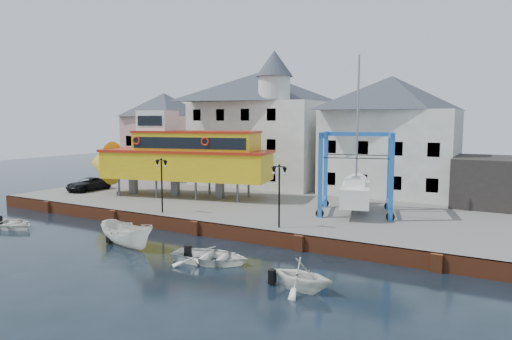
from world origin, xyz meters
The scene contains 16 objects.
ground centered at (0.00, 0.00, 0.00)m, with size 140.00×140.00×0.00m, color black.
hardstanding centered at (0.00, 11.00, 0.50)m, with size 44.00×22.00×1.00m, color slate.
quay_wall centered at (0.00, 0.10, 0.50)m, with size 44.00×0.47×1.00m.
building_pink centered at (-18.00, 18.00, 6.15)m, with size 8.00×7.00×10.30m.
building_white_main centered at (-4.87, 18.39, 7.34)m, with size 14.00×8.30×14.00m.
building_white_right centered at (9.00, 19.00, 6.60)m, with size 12.00×8.00×11.20m.
shed_dark centered at (19.00, 17.00, 3.00)m, with size 8.00×7.00×4.00m, color black.
lamp_post_left centered at (-4.00, 1.20, 4.17)m, with size 1.12×0.32×4.20m.
lamp_post_right centered at (6.00, 1.20, 4.17)m, with size 1.12×0.32×4.20m.
tour_boat centered at (-8.01, 7.72, 4.74)m, with size 18.72×8.16×7.93m.
travel_lift centered at (8.87, 8.76, 3.00)m, with size 6.48×8.12×11.90m.
van centered at (-17.84, 6.05, 1.64)m, with size 2.13×4.61×1.28m, color black.
motorboat_a centered at (-1.95, -4.55, 0.00)m, with size 1.78×4.72×1.82m, color white.
motorboat_b centered at (4.52, -4.59, 0.00)m, with size 3.25×4.56×0.94m, color white.
motorboat_c centered at (10.80, -5.98, 0.00)m, with size 2.75×3.19×1.68m, color white.
motorboat_d centered at (-13.27, -5.04, 0.00)m, with size 2.95×4.13×0.86m, color white.
Camera 1 is at (19.14, -25.33, 8.08)m, focal length 32.00 mm.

